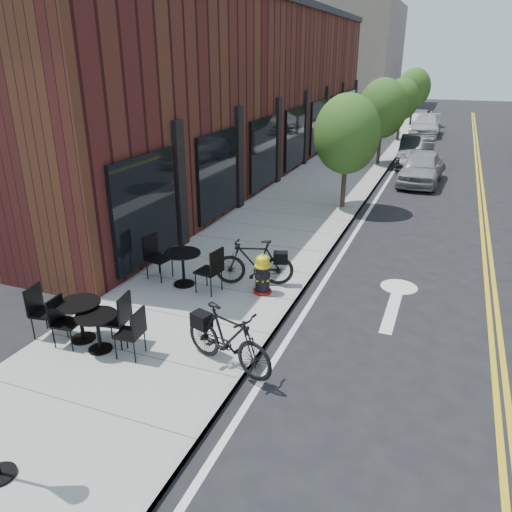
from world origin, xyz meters
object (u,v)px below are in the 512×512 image
at_px(bistro_set_b, 98,327).
at_px(parked_car_c, 426,125).
at_px(parked_car_a, 421,168).
at_px(bistro_set_a, 80,315).
at_px(bicycle_left, 254,262).
at_px(fire_hydrant, 263,274).
at_px(bistro_set_c, 183,264).
at_px(parked_car_b, 416,152).
at_px(bicycle_right, 228,339).

xyz_separation_m(bistro_set_b, parked_car_c, (3.47, 29.91, 0.08)).
xyz_separation_m(parked_car_a, parked_car_c, (-0.80, 14.29, -0.01)).
distance_m(parked_car_a, parked_car_c, 14.31).
relative_size(bistro_set_a, parked_car_a, 0.48).
height_order(bicycle_left, bistro_set_b, bicycle_left).
bearing_deg(parked_car_a, fire_hydrant, -98.28).
xyz_separation_m(fire_hydrant, bicycle_left, (-0.33, 0.35, 0.10)).
bearing_deg(parked_car_c, fire_hydrant, -93.10).
bearing_deg(bistro_set_c, parked_car_b, 86.06).
height_order(bicycle_right, parked_car_a, parked_car_a).
bearing_deg(bicycle_left, fire_hydrant, 25.29).
distance_m(parked_car_b, parked_car_c, 10.94).
bearing_deg(fire_hydrant, parked_car_b, 59.72).
height_order(bistro_set_c, parked_car_b, parked_car_b).
bearing_deg(bistro_set_a, bistro_set_c, 69.04).
distance_m(bicycle_right, bistro_set_a, 2.90).
xyz_separation_m(bicycle_left, bistro_set_b, (-1.55, -3.59, -0.08)).
height_order(bicycle_left, parked_car_a, parked_car_a).
xyz_separation_m(bicycle_right, bistro_set_a, (-2.90, -0.17, -0.06)).
relative_size(parked_car_a, parked_car_c, 0.86).
distance_m(bistro_set_a, bistro_set_c, 2.85).
xyz_separation_m(bistro_set_c, parked_car_b, (3.74, 16.01, 0.09)).
relative_size(bicycle_right, bistro_set_c, 0.94).
relative_size(bicycle_left, bistro_set_c, 0.92).
height_order(fire_hydrant, bistro_set_b, fire_hydrant).
height_order(bistro_set_c, parked_car_a, parked_car_a).
xyz_separation_m(fire_hydrant, parked_car_b, (1.91, 15.74, 0.17)).
bearing_deg(bistro_set_c, bistro_set_b, -81.80).
xyz_separation_m(fire_hydrant, parked_car_c, (1.58, 26.67, 0.10)).
xyz_separation_m(bistro_set_a, bistro_set_b, (0.53, -0.18, -0.04)).
xyz_separation_m(parked_car_b, parked_car_c, (-0.33, 10.93, -0.07)).
bearing_deg(bistro_set_b, bistro_set_a, 156.19).
bearing_deg(bicycle_left, parked_car_c, 157.51).
height_order(fire_hydrant, bicycle_right, bicycle_right).
bearing_deg(fire_hydrant, bistro_set_a, -151.58).
height_order(parked_car_b, parked_car_c, parked_car_b).
bearing_deg(bistro_set_a, bicycle_right, -5.85).
bearing_deg(parked_car_c, bicycle_left, -93.86).
relative_size(bistro_set_c, parked_car_c, 0.43).
bearing_deg(parked_car_b, bistro_set_c, -105.03).
height_order(bicycle_left, parked_car_b, parked_car_b).
bearing_deg(bistro_set_b, bicycle_left, 61.89).
height_order(fire_hydrant, bistro_set_c, bistro_set_c).
distance_m(bistro_set_b, parked_car_a, 16.20).
bearing_deg(bicycle_right, parked_car_c, 15.76).
bearing_deg(bicycle_right, parked_car_a, 10.80).
bearing_deg(bistro_set_c, fire_hydrant, 17.69).
relative_size(parked_car_a, parked_car_b, 0.89).
height_order(bicycle_left, bistro_set_c, bicycle_left).
bearing_deg(bistro_set_b, parked_car_c, 78.63).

